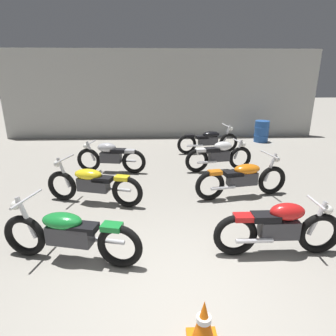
{
  "coord_description": "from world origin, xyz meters",
  "views": [
    {
      "loc": [
        -0.29,
        -2.83,
        2.66
      ],
      "look_at": [
        0.0,
        3.53,
        0.55
      ],
      "focal_mm": 30.7,
      "sensor_mm": 36.0,
      "label": 1
    }
  ],
  "objects_px": {
    "motorcycle_left_row_0": "(69,234)",
    "motorcycle_right_row_1": "(243,178)",
    "traffic_cone": "(204,323)",
    "motorcycle_right_row_0": "(279,227)",
    "motorcycle_left_row_2": "(110,157)",
    "motorcycle_left_row_1": "(93,184)",
    "motorcycle_right_row_3": "(208,140)",
    "oil_drum": "(262,131)",
    "motorcycle_right_row_2": "(219,155)"
  },
  "relations": [
    {
      "from": "motorcycle_left_row_2",
      "to": "motorcycle_right_row_1",
      "type": "distance_m",
      "value": 3.67
    },
    {
      "from": "motorcycle_left_row_2",
      "to": "oil_drum",
      "type": "relative_size",
      "value": 2.31
    },
    {
      "from": "motorcycle_right_row_2",
      "to": "traffic_cone",
      "type": "relative_size",
      "value": 3.63
    },
    {
      "from": "motorcycle_right_row_3",
      "to": "motorcycle_left_row_0",
      "type": "bearing_deg",
      "value": -117.62
    },
    {
      "from": "motorcycle_left_row_2",
      "to": "traffic_cone",
      "type": "relative_size",
      "value": 3.63
    },
    {
      "from": "motorcycle_left_row_0",
      "to": "motorcycle_left_row_1",
      "type": "height_order",
      "value": "same"
    },
    {
      "from": "motorcycle_right_row_0",
      "to": "motorcycle_right_row_1",
      "type": "relative_size",
      "value": 0.91
    },
    {
      "from": "motorcycle_right_row_3",
      "to": "oil_drum",
      "type": "xyz_separation_m",
      "value": [
        2.46,
        1.63,
        -0.03
      ]
    },
    {
      "from": "motorcycle_left_row_1",
      "to": "motorcycle_right_row_0",
      "type": "height_order",
      "value": "motorcycle_left_row_1"
    },
    {
      "from": "motorcycle_left_row_0",
      "to": "motorcycle_right_row_0",
      "type": "xyz_separation_m",
      "value": [
        3.11,
        0.03,
        0.01
      ]
    },
    {
      "from": "motorcycle_right_row_0",
      "to": "oil_drum",
      "type": "relative_size",
      "value": 2.32
    },
    {
      "from": "motorcycle_right_row_1",
      "to": "motorcycle_right_row_3",
      "type": "distance_m",
      "value": 3.77
    },
    {
      "from": "motorcycle_left_row_0",
      "to": "motorcycle_left_row_1",
      "type": "xyz_separation_m",
      "value": [
        -0.06,
        1.98,
        0.0
      ]
    },
    {
      "from": "motorcycle_left_row_2",
      "to": "motorcycle_right_row_2",
      "type": "bearing_deg",
      "value": 0.11
    },
    {
      "from": "motorcycle_right_row_2",
      "to": "oil_drum",
      "type": "distance_m",
      "value": 4.33
    },
    {
      "from": "motorcycle_left_row_0",
      "to": "motorcycle_right_row_0",
      "type": "height_order",
      "value": "motorcycle_left_row_0"
    },
    {
      "from": "motorcycle_left_row_0",
      "to": "traffic_cone",
      "type": "xyz_separation_m",
      "value": [
        1.73,
        -1.47,
        -0.19
      ]
    },
    {
      "from": "motorcycle_left_row_1",
      "to": "motorcycle_right_row_1",
      "type": "relative_size",
      "value": 0.98
    },
    {
      "from": "motorcycle_right_row_1",
      "to": "motorcycle_left_row_1",
      "type": "bearing_deg",
      "value": -176.66
    },
    {
      "from": "motorcycle_left_row_1",
      "to": "motorcycle_right_row_3",
      "type": "xyz_separation_m",
      "value": [
        3.17,
        3.95,
        0.0
      ]
    },
    {
      "from": "motorcycle_left_row_0",
      "to": "traffic_cone",
      "type": "distance_m",
      "value": 2.27
    },
    {
      "from": "motorcycle_right_row_1",
      "to": "motorcycle_right_row_2",
      "type": "relative_size",
      "value": 1.1
    },
    {
      "from": "motorcycle_left_row_2",
      "to": "motorcycle_right_row_2",
      "type": "xyz_separation_m",
      "value": [
        3.05,
        0.01,
        0.0
      ]
    },
    {
      "from": "motorcycle_left_row_1",
      "to": "traffic_cone",
      "type": "bearing_deg",
      "value": -62.65
    },
    {
      "from": "motorcycle_left_row_1",
      "to": "motorcycle_right_row_0",
      "type": "relative_size",
      "value": 1.08
    },
    {
      "from": "motorcycle_left_row_0",
      "to": "motorcycle_right_row_1",
      "type": "relative_size",
      "value": 0.99
    },
    {
      "from": "motorcycle_left_row_2",
      "to": "motorcycle_right_row_3",
      "type": "bearing_deg",
      "value": 31.88
    },
    {
      "from": "motorcycle_right_row_3",
      "to": "motorcycle_right_row_1",
      "type": "bearing_deg",
      "value": -88.72
    },
    {
      "from": "oil_drum",
      "to": "traffic_cone",
      "type": "xyz_separation_m",
      "value": [
        -3.84,
        -9.04,
        -0.17
      ]
    },
    {
      "from": "oil_drum",
      "to": "motorcycle_right_row_2",
      "type": "bearing_deg",
      "value": -125.11
    },
    {
      "from": "motorcycle_left_row_2",
      "to": "motorcycle_right_row_3",
      "type": "relative_size",
      "value": 0.9
    },
    {
      "from": "motorcycle_right_row_1",
      "to": "oil_drum",
      "type": "xyz_separation_m",
      "value": [
        2.37,
        5.4,
        -0.03
      ]
    },
    {
      "from": "motorcycle_left_row_0",
      "to": "motorcycle_left_row_1",
      "type": "bearing_deg",
      "value": 91.7
    },
    {
      "from": "motorcycle_left_row_0",
      "to": "traffic_cone",
      "type": "height_order",
      "value": "motorcycle_left_row_0"
    },
    {
      "from": "motorcycle_right_row_2",
      "to": "motorcycle_right_row_3",
      "type": "xyz_separation_m",
      "value": [
        0.03,
        1.91,
        -0.01
      ]
    },
    {
      "from": "motorcycle_right_row_1",
      "to": "motorcycle_left_row_0",
      "type": "bearing_deg",
      "value": -145.76
    },
    {
      "from": "motorcycle_left_row_2",
      "to": "motorcycle_right_row_1",
      "type": "height_order",
      "value": "motorcycle_right_row_1"
    },
    {
      "from": "motorcycle_right_row_1",
      "to": "motorcycle_right_row_2",
      "type": "xyz_separation_m",
      "value": [
        -0.12,
        1.85,
        0.01
      ]
    },
    {
      "from": "motorcycle_right_row_3",
      "to": "traffic_cone",
      "type": "xyz_separation_m",
      "value": [
        -1.38,
        -7.4,
        -0.19
      ]
    },
    {
      "from": "motorcycle_left_row_0",
      "to": "motorcycle_left_row_2",
      "type": "height_order",
      "value": "motorcycle_left_row_0"
    },
    {
      "from": "motorcycle_left_row_0",
      "to": "motorcycle_right_row_1",
      "type": "height_order",
      "value": "same"
    },
    {
      "from": "motorcycle_right_row_3",
      "to": "oil_drum",
      "type": "relative_size",
      "value": 2.55
    },
    {
      "from": "motorcycle_right_row_0",
      "to": "oil_drum",
      "type": "distance_m",
      "value": 7.93
    },
    {
      "from": "motorcycle_right_row_1",
      "to": "traffic_cone",
      "type": "height_order",
      "value": "motorcycle_right_row_1"
    },
    {
      "from": "motorcycle_left_row_0",
      "to": "motorcycle_left_row_2",
      "type": "relative_size",
      "value": 1.09
    },
    {
      "from": "motorcycle_left_row_2",
      "to": "motorcycle_right_row_1",
      "type": "bearing_deg",
      "value": -30.19
    },
    {
      "from": "motorcycle_left_row_2",
      "to": "motorcycle_right_row_1",
      "type": "xyz_separation_m",
      "value": [
        3.17,
        -1.84,
        -0.01
      ]
    },
    {
      "from": "motorcycle_left_row_1",
      "to": "motorcycle_left_row_2",
      "type": "xyz_separation_m",
      "value": [
        0.08,
        2.03,
        0.01
      ]
    },
    {
      "from": "motorcycle_left_row_1",
      "to": "motorcycle_right_row_0",
      "type": "bearing_deg",
      "value": -31.64
    },
    {
      "from": "motorcycle_right_row_0",
      "to": "traffic_cone",
      "type": "xyz_separation_m",
      "value": [
        -1.39,
        -1.5,
        -0.2
      ]
    }
  ]
}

